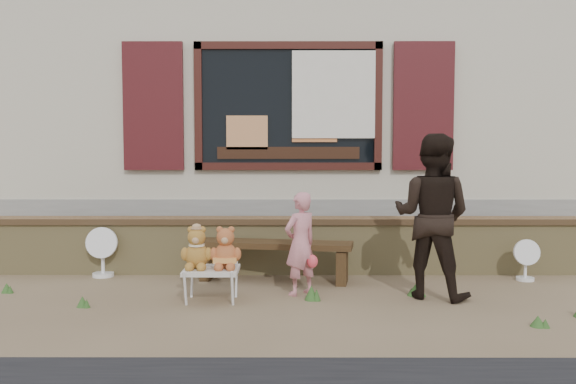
{
  "coord_description": "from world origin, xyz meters",
  "views": [
    {
      "loc": [
        0.02,
        -6.23,
        1.49
      ],
      "look_at": [
        0.0,
        0.6,
        1.0
      ],
      "focal_mm": 38.0,
      "sensor_mm": 36.0,
      "label": 1
    }
  ],
  "objects_px": {
    "bench": "(274,252)",
    "folding_chair": "(211,271)",
    "child": "(300,244)",
    "teddy_bear_right": "(226,247)",
    "teddy_bear_left": "(197,247)",
    "adult": "(432,216)"
  },
  "relations": [
    {
      "from": "folding_chair",
      "to": "adult",
      "type": "height_order",
      "value": "adult"
    },
    {
      "from": "bench",
      "to": "folding_chair",
      "type": "relative_size",
      "value": 3.4
    },
    {
      "from": "teddy_bear_left",
      "to": "child",
      "type": "height_order",
      "value": "child"
    },
    {
      "from": "teddy_bear_left",
      "to": "teddy_bear_right",
      "type": "relative_size",
      "value": 1.0
    },
    {
      "from": "bench",
      "to": "child",
      "type": "bearing_deg",
      "value": -56.24
    },
    {
      "from": "teddy_bear_left",
      "to": "adult",
      "type": "relative_size",
      "value": 0.26
    },
    {
      "from": "teddy_bear_right",
      "to": "child",
      "type": "bearing_deg",
      "value": 19.79
    },
    {
      "from": "bench",
      "to": "teddy_bear_left",
      "type": "xyz_separation_m",
      "value": [
        -0.73,
        -0.9,
        0.21
      ]
    },
    {
      "from": "child",
      "to": "adult",
      "type": "height_order",
      "value": "adult"
    },
    {
      "from": "teddy_bear_right",
      "to": "child",
      "type": "relative_size",
      "value": 0.4
    },
    {
      "from": "bench",
      "to": "folding_chair",
      "type": "height_order",
      "value": "bench"
    },
    {
      "from": "child",
      "to": "teddy_bear_right",
      "type": "bearing_deg",
      "value": -18.5
    },
    {
      "from": "teddy_bear_right",
      "to": "adult",
      "type": "bearing_deg",
      "value": 4.9
    },
    {
      "from": "bench",
      "to": "child",
      "type": "relative_size",
      "value": 1.71
    },
    {
      "from": "bench",
      "to": "child",
      "type": "height_order",
      "value": "child"
    },
    {
      "from": "teddy_bear_left",
      "to": "adult",
      "type": "bearing_deg",
      "value": 4.32
    },
    {
      "from": "child",
      "to": "adult",
      "type": "distance_m",
      "value": 1.35
    },
    {
      "from": "bench",
      "to": "adult",
      "type": "height_order",
      "value": "adult"
    },
    {
      "from": "teddy_bear_left",
      "to": "bench",
      "type": "bearing_deg",
      "value": 51.12
    },
    {
      "from": "folding_chair",
      "to": "teddy_bear_left",
      "type": "distance_m",
      "value": 0.28
    },
    {
      "from": "adult",
      "to": "bench",
      "type": "bearing_deg",
      "value": 4.31
    },
    {
      "from": "adult",
      "to": "child",
      "type": "bearing_deg",
      "value": 24.88
    }
  ]
}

